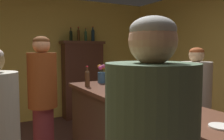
{
  "coord_description": "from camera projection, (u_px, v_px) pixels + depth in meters",
  "views": [
    {
      "loc": [
        -0.91,
        -1.8,
        1.52
      ],
      "look_at": [
        0.48,
        0.79,
        1.26
      ],
      "focal_mm": 37.17,
      "sensor_mm": 36.0,
      "label": 1
    }
  ],
  "objects": [
    {
      "name": "wall_back",
      "position": [
        36.0,
        59.0,
        4.97
      ],
      "size": [
        5.47,
        0.12,
        2.65
      ],
      "primitive_type": "cube",
      "color": "#D3B751",
      "rests_on": "ground"
    },
    {
      "name": "bar_counter",
      "position": [
        133.0,
        139.0,
        2.66
      ],
      "size": [
        0.62,
        2.8,
        0.99
      ],
      "color": "brown",
      "rests_on": "ground"
    },
    {
      "name": "display_cabinet",
      "position": [
        83.0,
        78.0,
        5.22
      ],
      "size": [
        0.97,
        0.36,
        1.71
      ],
      "color": "#47281D",
      "rests_on": "ground"
    },
    {
      "name": "wine_bottle_syrah",
      "position": [
        87.0,
        78.0,
        3.31
      ],
      "size": [
        0.07,
        0.07,
        0.3
      ],
      "color": "#4B2F1C",
      "rests_on": "bar_counter"
    },
    {
      "name": "wine_bottle_chardonnay",
      "position": [
        128.0,
        80.0,
        2.92
      ],
      "size": [
        0.07,
        0.07,
        0.34
      ],
      "color": "#42321A",
      "rests_on": "bar_counter"
    },
    {
      "name": "wine_bottle_malbec",
      "position": [
        127.0,
        87.0,
        2.48
      ],
      "size": [
        0.06,
        0.06,
        0.32
      ],
      "color": "#304531",
      "rests_on": "bar_counter"
    },
    {
      "name": "wine_bottle_merlot",
      "position": [
        169.0,
        93.0,
        2.11
      ],
      "size": [
        0.07,
        0.07,
        0.31
      ],
      "color": "#1D3521",
      "rests_on": "bar_counter"
    },
    {
      "name": "wine_bottle_pinot",
      "position": [
        151.0,
        92.0,
        2.15
      ],
      "size": [
        0.06,
        0.06,
        0.31
      ],
      "color": "#163518",
      "rests_on": "bar_counter"
    },
    {
      "name": "wine_glass_front",
      "position": [
        156.0,
        101.0,
        2.01
      ],
      "size": [
        0.07,
        0.07,
        0.13
      ],
      "color": "white",
      "rests_on": "bar_counter"
    },
    {
      "name": "wine_glass_mid",
      "position": [
        189.0,
        94.0,
        2.16
      ],
      "size": [
        0.08,
        0.08,
        0.16
      ],
      "color": "white",
      "rests_on": "bar_counter"
    },
    {
      "name": "flower_arrangement",
      "position": [
        102.0,
        75.0,
        3.69
      ],
      "size": [
        0.13,
        0.13,
        0.3
      ],
      "color": "#2E4F73",
      "rests_on": "bar_counter"
    },
    {
      "name": "cheese_plate",
      "position": [
        221.0,
        126.0,
        1.59
      ],
      "size": [
        0.16,
        0.16,
        0.01
      ],
      "primitive_type": "cylinder",
      "color": "white",
      "rests_on": "bar_counter"
    },
    {
      "name": "display_bottle_left",
      "position": [
        71.0,
        35.0,
        5.02
      ],
      "size": [
        0.07,
        0.07,
        0.29
      ],
      "color": "black",
      "rests_on": "display_cabinet"
    },
    {
      "name": "display_bottle_midleft",
      "position": [
        78.0,
        35.0,
        5.1
      ],
      "size": [
        0.06,
        0.06,
        0.31
      ],
      "color": "#4A2D13",
      "rests_on": "display_cabinet"
    },
    {
      "name": "display_bottle_center",
      "position": [
        86.0,
        35.0,
        5.18
      ],
      "size": [
        0.06,
        0.06,
        0.29
      ],
      "color": "#2E5335",
      "rests_on": "display_cabinet"
    },
    {
      "name": "display_bottle_midright",
      "position": [
        93.0,
        35.0,
        5.26
      ],
      "size": [
        0.08,
        0.08,
        0.33
      ],
      "color": "#192E3E",
      "rests_on": "display_cabinet"
    },
    {
      "name": "patron_in_navy",
      "position": [
        43.0,
        102.0,
        2.63
      ],
      "size": [
        0.32,
        0.32,
        1.67
      ],
      "rotation": [
        0.0,
        0.0,
        -0.36
      ],
      "color": "maroon",
      "rests_on": "ground"
    },
    {
      "name": "bartender",
      "position": [
        195.0,
        104.0,
        2.94
      ],
      "size": [
        0.39,
        0.39,
        1.55
      ],
      "rotation": [
        0.0,
        0.0,
        3.22
      ],
      "color": "#AFAC97",
      "rests_on": "ground"
    }
  ]
}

